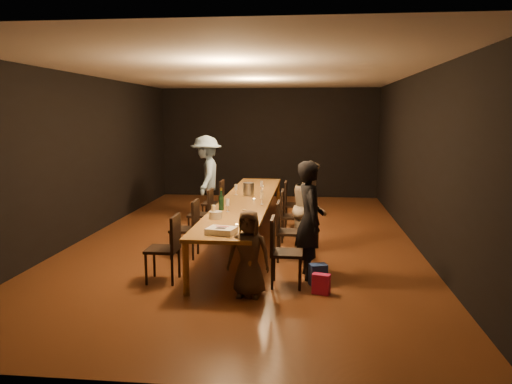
# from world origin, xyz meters

# --- Properties ---
(ground) EXTENTS (10.00, 10.00, 0.00)m
(ground) POSITION_xyz_m (0.00, 0.00, 0.00)
(ground) COLOR #472411
(ground) RESTS_ON ground
(room_shell) EXTENTS (6.04, 10.04, 3.02)m
(room_shell) POSITION_xyz_m (0.00, 0.00, 2.08)
(room_shell) COLOR black
(room_shell) RESTS_ON ground
(table) EXTENTS (0.90, 6.00, 0.75)m
(table) POSITION_xyz_m (0.00, 0.00, 0.70)
(table) COLOR brown
(table) RESTS_ON ground
(chair_right_0) EXTENTS (0.42, 0.42, 0.93)m
(chair_right_0) POSITION_xyz_m (0.85, -2.40, 0.47)
(chair_right_0) COLOR black
(chair_right_0) RESTS_ON ground
(chair_right_1) EXTENTS (0.42, 0.42, 0.93)m
(chair_right_1) POSITION_xyz_m (0.85, -1.20, 0.47)
(chair_right_1) COLOR black
(chair_right_1) RESTS_ON ground
(chair_right_2) EXTENTS (0.42, 0.42, 0.93)m
(chair_right_2) POSITION_xyz_m (0.85, 0.00, 0.47)
(chair_right_2) COLOR black
(chair_right_2) RESTS_ON ground
(chair_right_3) EXTENTS (0.42, 0.42, 0.93)m
(chair_right_3) POSITION_xyz_m (0.85, 1.20, 0.47)
(chair_right_3) COLOR black
(chair_right_3) RESTS_ON ground
(chair_left_0) EXTENTS (0.42, 0.42, 0.93)m
(chair_left_0) POSITION_xyz_m (-0.85, -2.40, 0.47)
(chair_left_0) COLOR black
(chair_left_0) RESTS_ON ground
(chair_left_1) EXTENTS (0.42, 0.42, 0.93)m
(chair_left_1) POSITION_xyz_m (-0.85, -1.20, 0.47)
(chair_left_1) COLOR black
(chair_left_1) RESTS_ON ground
(chair_left_2) EXTENTS (0.42, 0.42, 0.93)m
(chair_left_2) POSITION_xyz_m (-0.85, 0.00, 0.47)
(chair_left_2) COLOR black
(chair_left_2) RESTS_ON ground
(chair_left_3) EXTENTS (0.42, 0.42, 0.93)m
(chair_left_3) POSITION_xyz_m (-0.85, 1.20, 0.47)
(chair_left_3) COLOR black
(chair_left_3) RESTS_ON ground
(woman_birthday) EXTENTS (0.50, 0.67, 1.65)m
(woman_birthday) POSITION_xyz_m (1.15, -2.00, 0.82)
(woman_birthday) COLOR black
(woman_birthday) RESTS_ON ground
(woman_tan) EXTENTS (0.66, 0.81, 1.54)m
(woman_tan) POSITION_xyz_m (1.15, -0.77, 0.77)
(woman_tan) COLOR #BCA88D
(woman_tan) RESTS_ON ground
(man_blue) EXTENTS (0.81, 1.25, 1.82)m
(man_blue) POSITION_xyz_m (-1.15, 2.01, 0.91)
(man_blue) COLOR #82A6C9
(man_blue) RESTS_ON ground
(child) EXTENTS (0.56, 0.39, 1.10)m
(child) POSITION_xyz_m (0.39, -2.84, 0.55)
(child) COLOR #473727
(child) RESTS_ON ground
(gift_bag_red) EXTENTS (0.25, 0.18, 0.26)m
(gift_bag_red) POSITION_xyz_m (1.31, -2.67, 0.13)
(gift_bag_red) COLOR #CB1E5D
(gift_bag_red) RESTS_ON ground
(gift_bag_blue) EXTENTS (0.27, 0.22, 0.29)m
(gift_bag_blue) POSITION_xyz_m (1.27, -2.33, 0.14)
(gift_bag_blue) COLOR #2644A5
(gift_bag_blue) RESTS_ON ground
(birthday_cake) EXTENTS (0.41, 0.35, 0.08)m
(birthday_cake) POSITION_xyz_m (0.01, -2.64, 0.79)
(birthday_cake) COLOR white
(birthday_cake) RESTS_ON table
(plate_stack) EXTENTS (0.25, 0.25, 0.11)m
(plate_stack) POSITION_xyz_m (-0.24, -1.71, 0.80)
(plate_stack) COLOR silver
(plate_stack) RESTS_ON table
(champagne_bottle) EXTENTS (0.09, 0.09, 0.36)m
(champagne_bottle) POSITION_xyz_m (-0.27, -1.03, 0.93)
(champagne_bottle) COLOR black
(champagne_bottle) RESTS_ON table
(ice_bucket) EXTENTS (0.26, 0.26, 0.24)m
(ice_bucket) POSITION_xyz_m (-0.02, 0.51, 0.87)
(ice_bucket) COLOR #ABABAF
(ice_bucket) RESTS_ON table
(wineglass_0) EXTENTS (0.06, 0.06, 0.21)m
(wineglass_0) POSITION_xyz_m (-0.27, -1.73, 0.85)
(wineglass_0) COLOR beige
(wineglass_0) RESTS_ON table
(wineglass_1) EXTENTS (0.06, 0.06, 0.21)m
(wineglass_1) POSITION_xyz_m (0.24, -2.04, 0.85)
(wineglass_1) COLOR beige
(wineglass_1) RESTS_ON table
(wineglass_2) EXTENTS (0.06, 0.06, 0.21)m
(wineglass_2) POSITION_xyz_m (-0.15, -1.17, 0.85)
(wineglass_2) COLOR silver
(wineglass_2) RESTS_ON table
(wineglass_3) EXTENTS (0.06, 0.06, 0.21)m
(wineglass_3) POSITION_xyz_m (0.33, -0.45, 0.85)
(wineglass_3) COLOR beige
(wineglass_3) RESTS_ON table
(wineglass_4) EXTENTS (0.06, 0.06, 0.21)m
(wineglass_4) POSITION_xyz_m (-0.26, 0.52, 0.85)
(wineglass_4) COLOR silver
(wineglass_4) RESTS_ON table
(wineglass_5) EXTENTS (0.06, 0.06, 0.21)m
(wineglass_5) POSITION_xyz_m (0.18, 1.04, 0.85)
(wineglass_5) COLOR silver
(wineglass_5) RESTS_ON table
(tealight_near) EXTENTS (0.05, 0.05, 0.03)m
(tealight_near) POSITION_xyz_m (0.15, -2.21, 0.77)
(tealight_near) COLOR #B2B7B2
(tealight_near) RESTS_ON table
(tealight_mid) EXTENTS (0.05, 0.05, 0.03)m
(tealight_mid) POSITION_xyz_m (0.15, -0.07, 0.77)
(tealight_mid) COLOR #B2B7B2
(tealight_mid) RESTS_ON table
(tealight_far) EXTENTS (0.05, 0.05, 0.03)m
(tealight_far) POSITION_xyz_m (0.15, 1.59, 0.77)
(tealight_far) COLOR #B2B7B2
(tealight_far) RESTS_ON table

